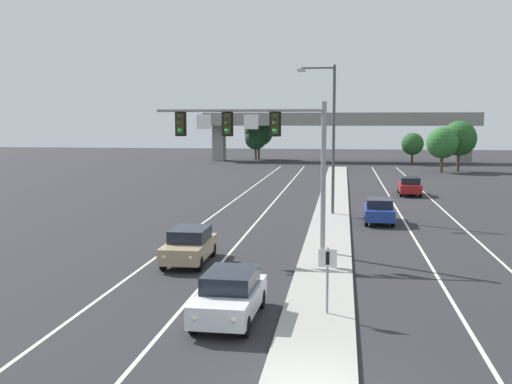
# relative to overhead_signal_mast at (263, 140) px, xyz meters

# --- Properties ---
(median_island) EXTENTS (2.40, 110.00, 0.15)m
(median_island) POSITION_rel_overhead_signal_mast_xyz_m (3.09, 2.30, -5.45)
(median_island) COLOR #9E9B93
(median_island) RESTS_ON ground
(lane_stripe_oncoming_center) EXTENTS (0.14, 100.00, 0.01)m
(lane_stripe_oncoming_center) POSITION_rel_overhead_signal_mast_xyz_m (-1.61, 9.30, -5.52)
(lane_stripe_oncoming_center) COLOR silver
(lane_stripe_oncoming_center) RESTS_ON ground
(lane_stripe_receding_center) EXTENTS (0.14, 100.00, 0.01)m
(lane_stripe_receding_center) POSITION_rel_overhead_signal_mast_xyz_m (7.79, 9.30, -5.52)
(lane_stripe_receding_center) COLOR silver
(lane_stripe_receding_center) RESTS_ON ground
(edge_stripe_left) EXTENTS (0.14, 100.00, 0.01)m
(edge_stripe_left) POSITION_rel_overhead_signal_mast_xyz_m (-4.91, 9.30, -5.52)
(edge_stripe_left) COLOR silver
(edge_stripe_left) RESTS_ON ground
(edge_stripe_right) EXTENTS (0.14, 100.00, 0.01)m
(edge_stripe_right) POSITION_rel_overhead_signal_mast_xyz_m (11.09, 9.30, -5.52)
(edge_stripe_right) COLOR silver
(edge_stripe_right) RESTS_ON ground
(overhead_signal_mast) EXTENTS (8.21, 0.44, 7.20)m
(overhead_signal_mast) POSITION_rel_overhead_signal_mast_xyz_m (0.00, 0.00, 0.00)
(overhead_signal_mast) COLOR gray
(overhead_signal_mast) RESTS_ON median_island
(median_sign_post) EXTENTS (0.60, 0.10, 2.20)m
(median_sign_post) POSITION_rel_overhead_signal_mast_xyz_m (3.38, -9.74, -3.94)
(median_sign_post) COLOR gray
(median_sign_post) RESTS_ON median_island
(street_lamp_median) EXTENTS (2.58, 0.28, 10.00)m
(street_lamp_median) POSITION_rel_overhead_signal_mast_xyz_m (2.94, 12.94, 0.27)
(street_lamp_median) COLOR #4C4C51
(street_lamp_median) RESTS_ON median_island
(car_oncoming_white) EXTENTS (1.92, 4.51, 1.58)m
(car_oncoming_white) POSITION_rel_overhead_signal_mast_xyz_m (0.24, -10.38, -4.70)
(car_oncoming_white) COLOR silver
(car_oncoming_white) RESTS_ON ground
(car_oncoming_tan) EXTENTS (1.86, 4.49, 1.58)m
(car_oncoming_tan) POSITION_rel_overhead_signal_mast_xyz_m (-3.06, -2.44, -4.70)
(car_oncoming_tan) COLOR tan
(car_oncoming_tan) RESTS_ON ground
(car_receding_blue) EXTENTS (1.88, 4.49, 1.58)m
(car_receding_blue) POSITION_rel_overhead_signal_mast_xyz_m (6.13, 10.27, -4.70)
(car_receding_blue) COLOR navy
(car_receding_blue) RESTS_ON ground
(car_receding_red) EXTENTS (1.89, 4.50, 1.58)m
(car_receding_red) POSITION_rel_overhead_signal_mast_xyz_m (9.56, 25.87, -4.70)
(car_receding_red) COLOR maroon
(car_receding_red) RESTS_ON ground
(overpass_bridge) EXTENTS (42.40, 6.40, 7.65)m
(overpass_bridge) POSITION_rel_overhead_signal_mast_xyz_m (3.09, 70.61, 0.26)
(overpass_bridge) COLOR gray
(overpass_bridge) RESTS_ON ground
(tree_far_left_a) EXTENTS (4.84, 4.84, 7.00)m
(tree_far_left_a) POSITION_rel_overhead_signal_mast_xyz_m (-10.21, 75.02, -0.95)
(tree_far_left_a) COLOR #4C3823
(tree_far_left_a) RESTS_ON ground
(tree_far_right_b) EXTENTS (4.43, 4.43, 6.41)m
(tree_far_right_b) POSITION_rel_overhead_signal_mast_xyz_m (18.31, 53.10, -1.34)
(tree_far_right_b) COLOR #4C3823
(tree_far_right_b) RESTS_ON ground
(tree_far_right_a) EXTENTS (3.93, 3.93, 5.69)m
(tree_far_right_a) POSITION_rel_overhead_signal_mast_xyz_m (15.93, 50.84, -1.82)
(tree_far_right_a) COLOR #4C3823
(tree_far_right_a) RESTS_ON ground
(tree_far_left_b) EXTENTS (3.62, 3.62, 5.23)m
(tree_far_left_b) POSITION_rel_overhead_signal_mast_xyz_m (-10.63, 74.36, -2.11)
(tree_far_left_b) COLOR #4C3823
(tree_far_left_b) RESTS_ON ground
(tree_far_right_c) EXTENTS (3.23, 3.23, 4.68)m
(tree_far_right_c) POSITION_rel_overhead_signal_mast_xyz_m (13.79, 64.63, -2.48)
(tree_far_right_c) COLOR #4C3823
(tree_far_right_c) RESTS_ON ground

